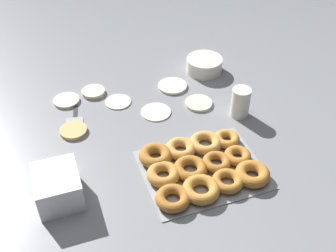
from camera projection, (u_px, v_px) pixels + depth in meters
The scene contains 13 objects.
ground_plane at pixel (149, 127), 1.45m from camera, with size 3.00×3.00×0.00m, color gray.
pancake_0 at pixel (199, 103), 1.54m from camera, with size 0.10×0.10×0.01m, color beige.
pancake_1 at pixel (172, 86), 1.63m from camera, with size 0.11×0.11×0.01m, color beige.
pancake_2 at pixel (74, 131), 1.42m from camera, with size 0.09×0.09×0.01m, color tan.
pancake_3 at pixel (118, 101), 1.55m from camera, with size 0.09×0.09×0.01m, color silver.
pancake_4 at pixel (156, 112), 1.51m from camera, with size 0.11×0.11×0.01m, color silver.
pancake_5 at pixel (66, 101), 1.56m from camera, with size 0.10×0.10×0.01m, color beige.
pancake_6 at pixel (93, 92), 1.59m from camera, with size 0.09×0.09×0.01m, color beige.
donut_tray at pixel (200, 167), 1.28m from camera, with size 0.36×0.29×0.04m.
batter_bowl at pixel (204, 65), 1.70m from camera, with size 0.14×0.14×0.06m.
container_stack at pixel (58, 187), 1.18m from camera, with size 0.12×0.14×0.09m.
paper_cup at pixel (240, 102), 1.46m from camera, with size 0.07×0.07×0.11m.
spatula at pixel (75, 122), 1.46m from camera, with size 0.08×0.24×0.01m.
Camera 1 is at (-0.31, -1.06, 0.94)m, focal length 45.00 mm.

